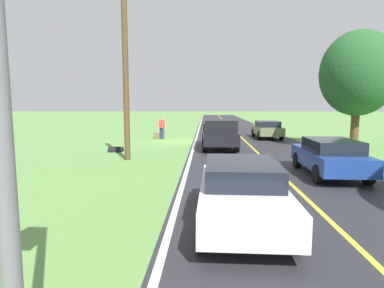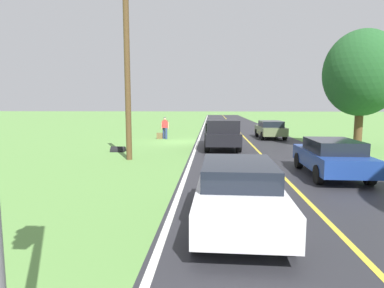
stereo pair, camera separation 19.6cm
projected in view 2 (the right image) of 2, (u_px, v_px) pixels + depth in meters
name	position (u px, v px, depth m)	size (l,w,h in m)	color
ground_plane	(181.00, 142.00, 23.41)	(200.00, 200.00, 0.00)	#609347
road_surface	(249.00, 142.00, 23.11)	(7.80, 120.00, 0.00)	#28282D
lane_edge_line	(198.00, 142.00, 23.33)	(0.16, 117.60, 0.00)	silver
lane_centre_line	(249.00, 142.00, 23.11)	(0.14, 117.60, 0.00)	gold
hitchhiker_walking	(165.00, 126.00, 25.45)	(0.62, 0.51, 1.75)	navy
suitcase_carried	(160.00, 136.00, 25.48)	(0.20, 0.46, 0.48)	brown
pickup_truck_passing	(222.00, 133.00, 19.76)	(2.18, 5.44, 1.82)	black
tree_far_side_near	(362.00, 73.00, 18.90)	(4.37, 4.37, 7.07)	brown
sedan_ahead_same_lane	(238.00, 191.00, 7.36)	(2.01, 4.44, 1.41)	silver
sedan_mid_oncoming	(331.00, 156.00, 12.28)	(2.01, 4.44, 1.41)	navy
sedan_near_oncoming	(270.00, 129.00, 25.89)	(1.99, 4.43, 1.41)	#66754C
utility_pole_roadside	(128.00, 81.00, 15.50)	(0.28, 0.28, 7.71)	brown
drainage_culvert	(118.00, 152.00, 18.68)	(0.60, 0.60, 0.80)	black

